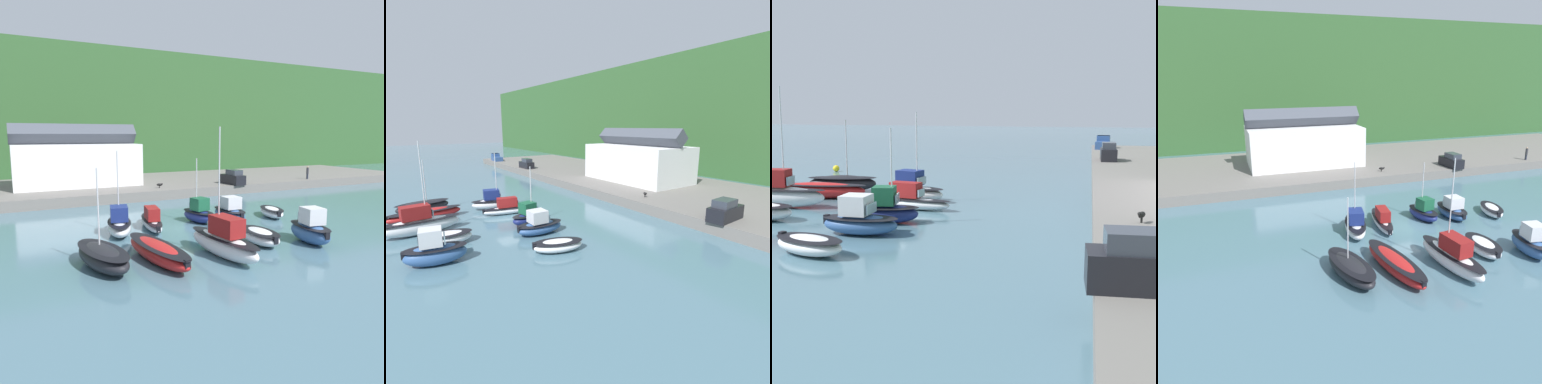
% 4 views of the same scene
% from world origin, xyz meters
% --- Properties ---
extents(ground_plane, '(320.00, 320.00, 0.00)m').
position_xyz_m(ground_plane, '(0.00, 0.00, 0.00)').
color(ground_plane, slate).
extents(moored_boat_0, '(3.17, 5.85, 7.20)m').
position_xyz_m(moored_boat_0, '(-5.61, 0.25, 0.93)').
color(moored_boat_0, silver).
rests_on(moored_boat_0, ground_plane).
extents(moored_boat_1, '(2.54, 6.83, 2.03)m').
position_xyz_m(moored_boat_1, '(-2.35, 1.06, 0.71)').
color(moored_boat_1, silver).
rests_on(moored_boat_1, ground_plane).
extents(moored_boat_2, '(2.71, 4.46, 6.31)m').
position_xyz_m(moored_boat_2, '(2.66, 1.28, 0.91)').
color(moored_boat_2, navy).
rests_on(moored_boat_2, ground_plane).
extents(moored_boat_3, '(2.26, 4.78, 2.43)m').
position_xyz_m(moored_boat_3, '(5.98, 0.81, 0.88)').
color(moored_boat_3, '#33568E').
rests_on(moored_boat_3, ground_plane).
extents(moored_boat_4, '(3.27, 4.76, 1.03)m').
position_xyz_m(moored_boat_4, '(10.71, 0.06, 0.55)').
color(moored_boat_4, white).
rests_on(moored_boat_4, ground_plane).
extents(moored_boat_5, '(3.46, 6.59, 6.51)m').
position_xyz_m(moored_boat_5, '(-8.84, -7.51, 0.79)').
color(moored_boat_5, black).
rests_on(moored_boat_5, ground_plane).
extents(moored_boat_6, '(2.93, 8.27, 1.34)m').
position_xyz_m(moored_boat_6, '(-5.17, -7.85, 0.71)').
color(moored_boat_6, red).
rests_on(moored_boat_6, ground_plane).
extents(moored_boat_7, '(2.59, 7.68, 9.13)m').
position_xyz_m(moored_boat_7, '(-0.60, -8.91, 1.11)').
color(moored_boat_7, silver).
rests_on(moored_boat_7, ground_plane).
extents(parked_car_0, '(4.23, 1.87, 2.16)m').
position_xyz_m(parked_car_0, '(-29.82, 16.40, 2.20)').
color(parked_car_0, black).
rests_on(parked_car_0, quay_promenade).
extents(parked_car_1, '(2.06, 4.30, 2.16)m').
position_xyz_m(parked_car_1, '(16.17, 16.25, 2.20)').
color(parked_car_1, black).
rests_on(parked_car_1, quay_promenade).
extents(pickup_truck_0, '(4.86, 2.30, 1.90)m').
position_xyz_m(pickup_truck_0, '(-48.26, 16.15, 2.10)').
color(pickup_truck_0, '#2D4C84').
rests_on(pickup_truck_0, quay_promenade).
extents(dog_on_quay, '(0.86, 0.61, 0.68)m').
position_xyz_m(dog_on_quay, '(4.77, 17.14, 1.74)').
color(dog_on_quay, black).
rests_on(dog_on_quay, quay_promenade).
extents(mooring_buoy_1, '(0.76, 0.76, 0.76)m').
position_xyz_m(mooring_buoy_1, '(-22.21, -14.84, 0.38)').
color(mooring_buoy_1, yellow).
rests_on(mooring_buoy_1, ground_plane).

